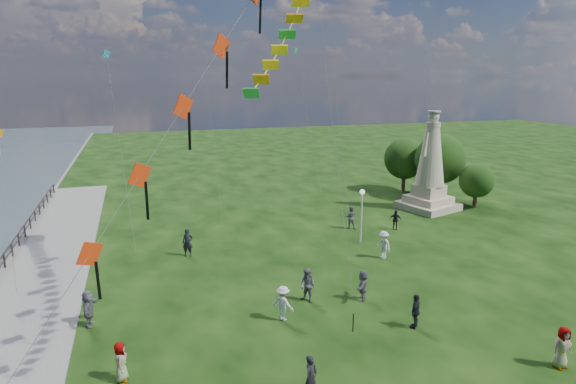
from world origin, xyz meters
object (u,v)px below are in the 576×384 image
object	(u,v)px
person_2	(283,303)
person_4	(562,347)
lamppost	(362,205)
person_7	(351,217)
person_10	(121,362)
person_11	(363,285)
person_5	(89,308)
person_1	(308,286)
person_8	(383,245)
statue	(430,173)
person_3	(416,311)
person_0	(311,377)
person_6	(188,243)
person_9	(395,220)

from	to	relation	value
person_2	person_4	xyz separation A→B (m)	(9.40, -7.03, 0.01)
lamppost	person_7	distance (m)	3.83
person_10	person_11	size ratio (longest dim) A/B	0.97
person_7	person_5	bearing A→B (deg)	54.01
person_1	person_8	xyz separation A→B (m)	(6.68, 4.27, 0.01)
statue	person_8	size ratio (longest dim) A/B	4.75
person_11	person_5	bearing A→B (deg)	-65.21
lamppost	person_3	bearing A→B (deg)	-103.73
lamppost	person_2	distance (m)	12.23
person_3	person_11	distance (m)	3.46
lamppost	person_4	bearing A→B (deg)	-86.18
statue	person_0	distance (m)	27.88
statue	person_7	distance (m)	9.53
person_1	person_11	distance (m)	2.87
person_0	person_11	xyz separation A→B (m)	(5.26, 6.49, -0.01)
person_1	person_10	size ratio (longest dim) A/B	1.13
person_6	person_9	xyz separation A→B (m)	(15.55, 0.86, -0.16)
statue	person_0	bearing A→B (deg)	-149.33
person_2	person_3	world-z (taller)	person_2
person_2	person_11	xyz separation A→B (m)	(4.54, 0.75, -0.04)
person_1	person_2	world-z (taller)	person_1
person_7	person_11	size ratio (longest dim) A/B	1.09
person_2	person_6	bearing A→B (deg)	-20.51
person_8	person_0	bearing A→B (deg)	-53.37
statue	person_8	distance (m)	13.38
person_0	person_6	xyz separation A→B (m)	(-2.66, 15.58, 0.09)
statue	person_11	world-z (taller)	statue
person_5	person_11	bearing A→B (deg)	-84.67
person_5	person_10	world-z (taller)	person_5
person_7	person_8	xyz separation A→B (m)	(-0.64, -6.29, 0.01)
person_5	person_8	bearing A→B (deg)	-66.91
person_3	person_8	xyz separation A→B (m)	(2.84, 8.24, 0.06)
person_9	person_10	bearing A→B (deg)	-115.82
lamppost	person_11	xyz separation A→B (m)	(-3.80, -7.98, -1.95)
person_8	person_2	bearing A→B (deg)	-70.65
lamppost	person_6	world-z (taller)	lamppost
person_10	person_5	bearing A→B (deg)	23.92
person_11	statue	bearing A→B (deg)	167.89
person_11	person_3	bearing A→B (deg)	48.60
person_4	person_11	world-z (taller)	person_4
person_3	person_4	bearing A→B (deg)	87.78
person_7	person_11	world-z (taller)	person_7
person_5	person_6	size ratio (longest dim) A/B	0.95
person_8	person_9	xyz separation A→B (m)	(3.74, 5.00, -0.14)
person_5	person_7	distance (m)	20.30
person_1	person_8	size ratio (longest dim) A/B	0.99
statue	person_10	world-z (taller)	statue
lamppost	person_8	size ratio (longest dim) A/B	2.14
statue	person_1	world-z (taller)	statue
lamppost	person_5	world-z (taller)	lamppost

